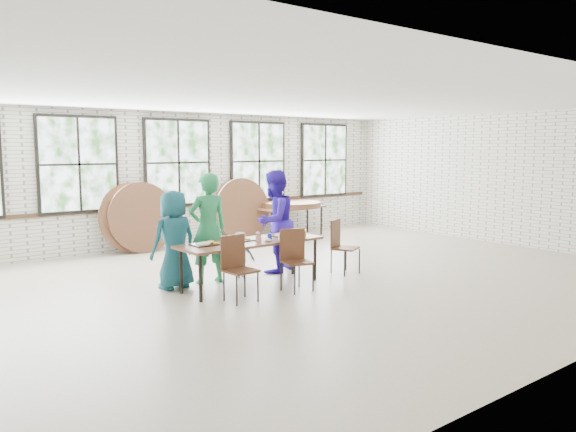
% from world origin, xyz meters
% --- Properties ---
extents(room, '(12.00, 12.00, 12.00)m').
position_xyz_m(room, '(0.00, 4.44, 1.83)').
color(room, '#B5A790').
rests_on(room, ground).
extents(dining_table, '(2.42, 0.87, 0.74)m').
position_xyz_m(dining_table, '(-0.91, 0.19, 0.69)').
color(dining_table, brown).
rests_on(dining_table, ground).
extents(chair_near_left, '(0.44, 0.43, 0.95)m').
position_xyz_m(chair_near_left, '(-1.52, -0.35, 0.56)').
color(chair_near_left, '#4E2B1A').
rests_on(chair_near_left, ground).
extents(chair_near_right, '(0.51, 0.50, 0.95)m').
position_xyz_m(chair_near_right, '(-0.48, -0.38, 0.56)').
color(chair_near_right, '#4E2B1A').
rests_on(chair_near_right, ground).
extents(chair_spare, '(0.56, 0.55, 0.95)m').
position_xyz_m(chair_spare, '(0.90, 0.05, 0.56)').
color(chair_spare, '#4E2B1A').
rests_on(chair_spare, ground).
extents(adult_teal, '(0.80, 0.57, 1.55)m').
position_xyz_m(adult_teal, '(-1.91, 0.84, 0.78)').
color(adult_teal, '#184D5D').
rests_on(adult_teal, ground).
extents(adult_green, '(0.69, 0.49, 1.80)m').
position_xyz_m(adult_green, '(-1.31, 0.84, 0.90)').
color(adult_green, '#22824B').
rests_on(adult_green, ground).
extents(toddler, '(0.57, 0.41, 0.79)m').
position_xyz_m(toddler, '(-0.68, 0.84, 0.39)').
color(toddler, '#141F3E').
rests_on(toddler, ground).
extents(adult_blue, '(1.07, 0.96, 1.82)m').
position_xyz_m(adult_blue, '(0.03, 0.84, 0.91)').
color(adult_blue, '#3119B0').
rests_on(adult_blue, ground).
extents(storage_table, '(1.84, 0.85, 0.74)m').
position_xyz_m(storage_table, '(2.79, 3.88, 0.69)').
color(storage_table, brown).
rests_on(storage_table, ground).
extents(tabletop_clutter, '(1.94, 0.58, 0.11)m').
position_xyz_m(tabletop_clutter, '(-0.78, 0.18, 0.77)').
color(tabletop_clutter, black).
rests_on(tabletop_clutter, dining_table).
extents(round_tops_stacked, '(1.50, 1.50, 0.13)m').
position_xyz_m(round_tops_stacked, '(2.79, 3.88, 0.80)').
color(round_tops_stacked, brown).
rests_on(round_tops_stacked, storage_table).
extents(round_tops_leaning, '(4.22, 0.42, 1.49)m').
position_xyz_m(round_tops_leaning, '(0.21, 4.14, 0.73)').
color(round_tops_leaning, brown).
rests_on(round_tops_leaning, ground).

